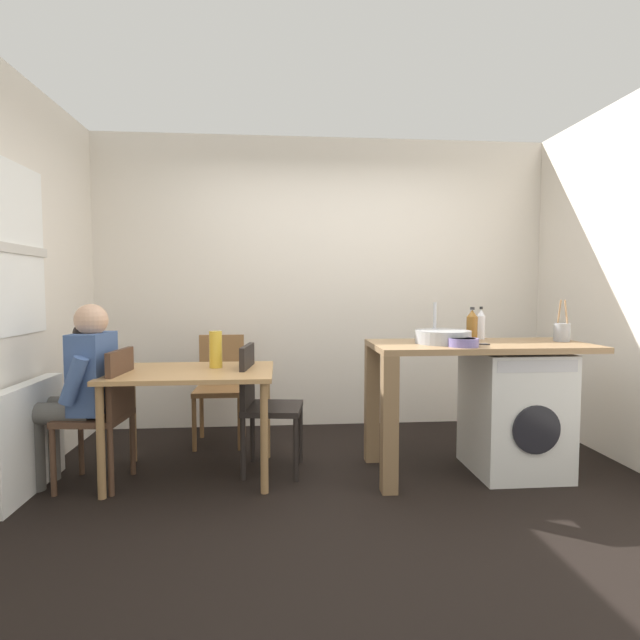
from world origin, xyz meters
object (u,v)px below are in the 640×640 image
chair_opposite (262,400)px  chair_spare_by_wall (221,382)px  vase (216,349)px  seated_person (80,384)px  bottle_tall_green (472,326)px  washing_machine (514,411)px  mixing_bowl (463,342)px  chair_person_seat (105,409)px  dining_table (192,384)px  bottle_squat_brown (481,324)px  utensil_crock (562,332)px

chair_opposite → chair_spare_by_wall: same height
vase → seated_person: bearing=-167.3°
vase → bottle_tall_green: bearing=-2.3°
washing_machine → mixing_bowl: size_ratio=4.34×
chair_person_seat → vase: 0.81m
dining_table → chair_spare_by_wall: (0.10, 0.77, -0.14)m
chair_person_seat → mixing_bowl: (2.34, -0.19, 0.44)m
dining_table → mixing_bowl: bearing=-9.5°
chair_opposite → mixing_bowl: 1.44m
chair_person_seat → bottle_tall_green: 2.59m
bottle_tall_green → bottle_squat_brown: size_ratio=1.01×
mixing_bowl → dining_table: bearing=170.5°
mixing_bowl → chair_person_seat: bearing=175.3°
dining_table → bottle_squat_brown: bearing=4.1°
washing_machine → vase: size_ratio=3.32×
mixing_bowl → washing_machine: bearing=23.4°
washing_machine → bottle_tall_green: (-0.27, 0.13, 0.60)m
chair_person_seat → utensil_crock: size_ratio=3.00×
washing_machine → utensil_crock: size_ratio=2.87×
utensil_crock → bottle_tall_green: bearing=173.1°
seated_person → vase: 0.90m
chair_person_seat → utensil_crock: bearing=-84.3°
chair_spare_by_wall → utensil_crock: (2.52, -0.82, 0.48)m
chair_spare_by_wall → washing_machine: chair_spare_by_wall is taller
chair_spare_by_wall → vase: (0.05, -0.67, 0.36)m
seated_person → bottle_squat_brown: seated_person is taller
utensil_crock → chair_spare_by_wall: bearing=161.9°
vase → utensil_crock: bearing=-3.5°
bottle_tall_green → utensil_crock: size_ratio=0.82×
chair_person_seat → washing_machine: chair_person_seat is taller
chair_opposite → washing_machine: size_ratio=1.05×
chair_opposite → mixing_bowl: mixing_bowl is taller
bottle_tall_green → vase: (-1.83, 0.07, -0.16)m
dining_table → utensil_crock: size_ratio=3.67×
chair_person_seat → washing_machine: 2.80m
utensil_crock → bottle_squat_brown: bearing=158.6°
dining_table → chair_opposite: chair_opposite is taller
dining_table → washing_machine: (2.25, -0.10, -0.21)m
chair_opposite → chair_spare_by_wall: (-0.38, 0.71, 0.00)m
chair_person_seat → utensil_crock: (3.16, 0.06, 0.48)m
chair_opposite → seated_person: seated_person is taller
chair_person_seat → seated_person: seated_person is taller
dining_table → chair_opposite: 0.50m
dining_table → bottle_tall_green: bottle_tall_green is taller
chair_person_seat → bottle_tall_green: (2.53, 0.13, 0.52)m
washing_machine → mixing_bowl: mixing_bowl is taller
chair_opposite → bottle_tall_green: 1.60m
chair_person_seat → chair_opposite: bearing=-76.2°
dining_table → bottle_tall_green: bearing=0.8°
dining_table → mixing_bowl: (1.79, -0.30, 0.31)m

